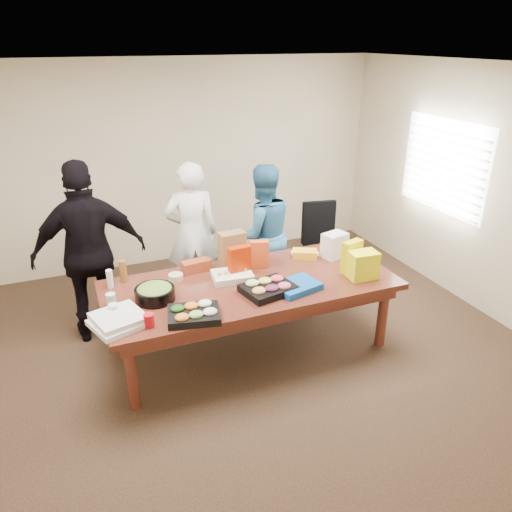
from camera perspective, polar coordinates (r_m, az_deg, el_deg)
name	(u,v)px	position (r m, az deg, el deg)	size (l,w,h in m)	color
floor	(251,348)	(5.15, -0.59, -10.60)	(5.50, 5.00, 0.02)	#47301E
ceiling	(250,65)	(4.24, -0.75, 21.20)	(5.50, 5.00, 0.02)	white
wall_back	(182,164)	(6.81, -8.55, 10.47)	(5.50, 0.04, 2.70)	beige
wall_front	(439,390)	(2.64, 20.41, -14.30)	(5.50, 0.04, 2.70)	beige
wall_right	(481,191)	(6.04, 24.56, 6.81)	(0.04, 5.00, 2.70)	beige
window_panel	(443,166)	(6.40, 20.81, 9.69)	(0.03, 1.40, 1.10)	white
window_blinds	(441,166)	(6.37, 20.54, 9.67)	(0.04, 1.36, 1.00)	beige
conference_table	(251,316)	(4.95, -0.60, -6.93)	(2.80, 1.20, 0.75)	#4C1C0F
office_chair	(325,248)	(6.20, 7.98, 0.90)	(0.51, 0.51, 1.01)	black
person_center	(192,234)	(5.73, -7.41, 2.57)	(0.61, 0.40, 1.68)	white
person_right	(262,234)	(5.72, 0.68, 2.54)	(0.80, 0.62, 1.65)	#29628B
person_left	(90,253)	(5.19, -18.65, 0.31)	(1.10, 0.46, 1.88)	black
veggie_tray	(194,315)	(4.20, -7.18, -6.75)	(0.43, 0.34, 0.07)	black
fruit_tray	(268,289)	(4.57, 1.41, -3.82)	(0.46, 0.36, 0.07)	black
sheet_cake	(232,276)	(4.82, -2.75, -2.31)	(0.38, 0.29, 0.07)	white
salad_bowl	(155,294)	(4.53, -11.59, -4.32)	(0.36, 0.36, 0.12)	black
chip_bag_blue	(296,286)	(4.64, 4.69, -3.50)	(0.41, 0.31, 0.06)	#0E4AA0
chip_bag_red	(239,262)	(4.81, -1.93, -0.68)	(0.22, 0.09, 0.32)	#AC2100
chip_bag_yellow	(352,257)	(5.00, 11.01, -0.06)	(0.22, 0.09, 0.33)	#EFE001
chip_bag_orange	(259,254)	(5.01, 0.39, 0.22)	(0.19, 0.08, 0.29)	#D64E1E
mayo_jar	(243,262)	(5.03, -1.46, -0.74)	(0.08, 0.08, 0.13)	white
mustard_bottle	(251,257)	(5.12, -0.60, -0.07)	(0.05, 0.05, 0.15)	#E0F205
dressing_bottle	(123,271)	(4.91, -15.09, -1.69)	(0.07, 0.07, 0.22)	brown
ranch_bottle	(110,279)	(4.83, -16.53, -2.55)	(0.06, 0.06, 0.18)	silver
banana_bunch	(305,254)	(5.30, 5.65, 0.25)	(0.26, 0.15, 0.09)	yellow
bread_loaf	(196,266)	(5.00, -6.91, -1.13)	(0.29, 0.13, 0.12)	#913B1E
kraft_bag	(232,248)	(5.08, -2.77, 0.90)	(0.27, 0.15, 0.35)	brown
red_cup	(149,320)	(4.14, -12.26, -7.27)	(0.09, 0.09, 0.11)	#BA0B16
clear_cup_a	(114,311)	(4.34, -16.08, -6.08)	(0.09, 0.09, 0.12)	silver
clear_cup_b	(111,300)	(4.52, -16.41, -4.88)	(0.08, 0.08, 0.12)	silver
pizza_box_lower	(117,324)	(4.23, -15.75, -7.52)	(0.38, 0.38, 0.04)	white
pizza_box_upper	(118,317)	(4.23, -15.61, -6.83)	(0.38, 0.38, 0.04)	silver
plate_a	(302,253)	(5.40, 5.30, 0.34)	(0.24, 0.24, 0.01)	silver
plate_b	(308,254)	(5.39, 6.01, 0.27)	(0.24, 0.24, 0.01)	white
dip_bowl_a	(260,261)	(5.14, 0.48, -0.56)	(0.15, 0.15, 0.06)	beige
dip_bowl_b	(176,277)	(4.87, -9.26, -2.39)	(0.14, 0.14, 0.06)	beige
grocery_bag_white	(335,245)	(5.32, 9.06, 1.23)	(0.25, 0.18, 0.27)	white
grocery_bag_yellow	(363,265)	(4.91, 12.24, -1.02)	(0.27, 0.19, 0.27)	#F7FF12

